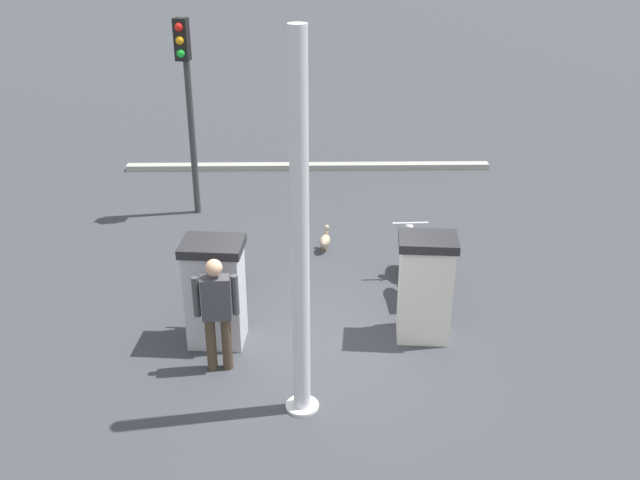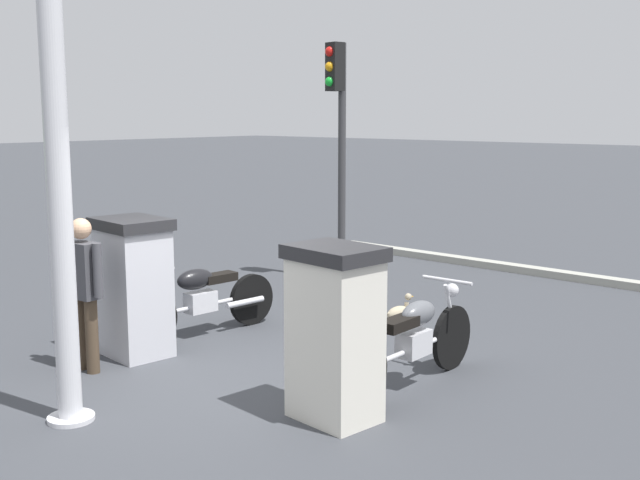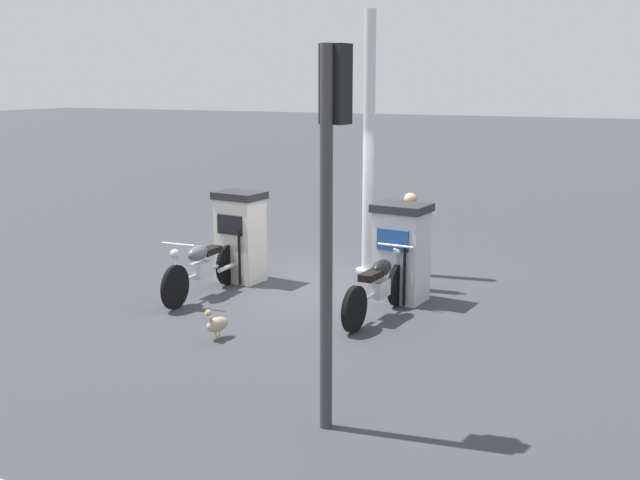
% 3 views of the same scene
% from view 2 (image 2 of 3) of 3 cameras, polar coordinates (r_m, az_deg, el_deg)
% --- Properties ---
extents(ground_plane, '(120.00, 120.00, 0.00)m').
position_cam_2_polar(ground_plane, '(7.91, -6.96, -10.17)').
color(ground_plane, '#383A3F').
extents(fuel_pump_near, '(0.70, 0.83, 1.51)m').
position_cam_2_polar(fuel_pump_near, '(6.75, 1.10, -6.66)').
color(fuel_pump_near, silver).
rests_on(fuel_pump_near, ground).
extents(fuel_pump_far, '(0.74, 0.87, 1.50)m').
position_cam_2_polar(fuel_pump_far, '(8.76, -13.27, -3.24)').
color(fuel_pump_far, silver).
rests_on(fuel_pump_far, ground).
extents(motorcycle_near_pump, '(2.19, 0.56, 0.97)m').
position_cam_2_polar(motorcycle_near_pump, '(7.63, 6.69, -7.10)').
color(motorcycle_near_pump, black).
rests_on(motorcycle_near_pump, ground).
extents(motorcycle_far_pump, '(2.07, 0.56, 0.96)m').
position_cam_2_polar(motorcycle_far_pump, '(9.39, -8.50, -4.20)').
color(motorcycle_far_pump, black).
rests_on(motorcycle_far_pump, ground).
extents(attendant_person, '(0.22, 0.57, 1.57)m').
position_cam_2_polar(attendant_person, '(8.30, -16.69, -3.13)').
color(attendant_person, '#473828').
rests_on(attendant_person, ground).
extents(wandering_duck, '(0.42, 0.25, 0.43)m').
position_cam_2_polar(wandering_duck, '(9.69, 5.75, -5.24)').
color(wandering_duck, tan).
rests_on(wandering_duck, ground).
extents(roadside_traffic_light, '(0.39, 0.28, 3.65)m').
position_cam_2_polar(roadside_traffic_light, '(12.21, 1.33, 8.65)').
color(roadside_traffic_light, '#38383A').
rests_on(roadside_traffic_light, ground).
extents(canopy_support_pole, '(0.40, 0.40, 4.47)m').
position_cam_2_polar(canopy_support_pole, '(6.81, -18.38, 4.92)').
color(canopy_support_pole, silver).
rests_on(canopy_support_pole, ground).
extents(road_edge_kerb, '(0.44, 8.04, 0.12)m').
position_cam_2_polar(road_edge_kerb, '(13.33, 15.35, -2.18)').
color(road_edge_kerb, '#9E9E93').
rests_on(road_edge_kerb, ground).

